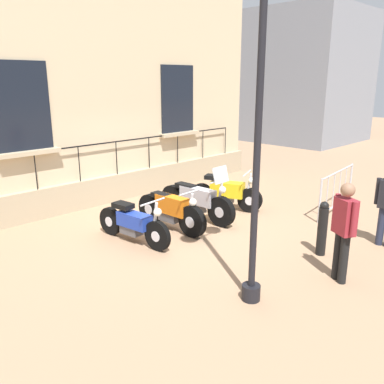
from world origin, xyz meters
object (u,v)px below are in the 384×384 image
Objects in this scene: motorcycle_blue at (133,224)px; motorcycle_yellow at (226,193)px; bollard at (322,228)px; motorcycle_orange at (171,211)px; crowd_barrier at (337,190)px; motorcycle_silver at (197,201)px; lamppost at (262,48)px; pedestrian_standing at (344,227)px.

motorcycle_yellow is (-0.10, 2.96, 0.03)m from motorcycle_blue.
bollard is at bearing 35.87° from motorcycle_blue.
motorcycle_orange is at bearing 89.96° from motorcycle_blue.
motorcycle_blue is at bearing -88.16° from motorcycle_yellow.
crowd_barrier is (1.95, 4.75, 0.17)m from motorcycle_blue.
motorcycle_silver is 1.23× the size of motorcycle_yellow.
motorcycle_yellow is 0.83× the size of crowd_barrier.
bollard is (3.05, 0.23, 0.08)m from motorcycle_silver.
motorcycle_silver is 3.06m from bollard.
motorcycle_blue is 0.89× the size of motorcycle_silver.
lamppost is at bearing -20.13° from motorcycle_orange.
motorcycle_blue is 3.66m from bollard.
motorcycle_silver is 0.45× the size of lamppost.
lamppost reaches higher than motorcycle_silver.
pedestrian_standing reaches higher than motorcycle_blue.
motorcycle_yellow is (-0.10, 1.94, -0.01)m from motorcycle_orange.
crowd_barrier is 2.80m from bollard.
motorcycle_silver reaches higher than bollard.
motorcycle_silver is at bearing 95.63° from motorcycle_orange.
motorcycle_yellow is 1.71× the size of bollard.
motorcycle_orange is at bearing -159.12° from bollard.
motorcycle_blue is 4.39m from lamppost.
lamppost is at bearing -113.33° from pedestrian_standing.
lamppost is (3.12, -3.05, 3.15)m from motorcycle_yellow.
crowd_barrier is at bearing 67.72° from motorcycle_blue.
motorcycle_silver reaches higher than motorcycle_blue.
motorcycle_blue is at bearing -159.03° from pedestrian_standing.
motorcycle_orange is at bearing -117.49° from crowd_barrier.
lamppost is (3.03, -1.11, 3.15)m from motorcycle_orange.
motorcycle_orange is 3.17m from bollard.
motorcycle_silver is 1.32× the size of pedestrian_standing.
motorcycle_silver reaches higher than motorcycle_orange.
motorcycle_blue is at bearing -112.28° from crowd_barrier.
crowd_barrier is (2.04, 1.80, 0.14)m from motorcycle_yellow.
pedestrian_standing is (1.73, -3.34, 0.37)m from crowd_barrier.
motorcycle_orange is 1.10× the size of motorcycle_yellow.
bollard reaches higher than motorcycle_yellow.
motorcycle_silver is 3.50m from crowd_barrier.
pedestrian_standing is at bearing -7.51° from motorcycle_silver.
lamppost is at bearing -77.45° from crowd_barrier.
bollard reaches higher than motorcycle_blue.
lamppost is at bearing -1.85° from motorcycle_blue.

